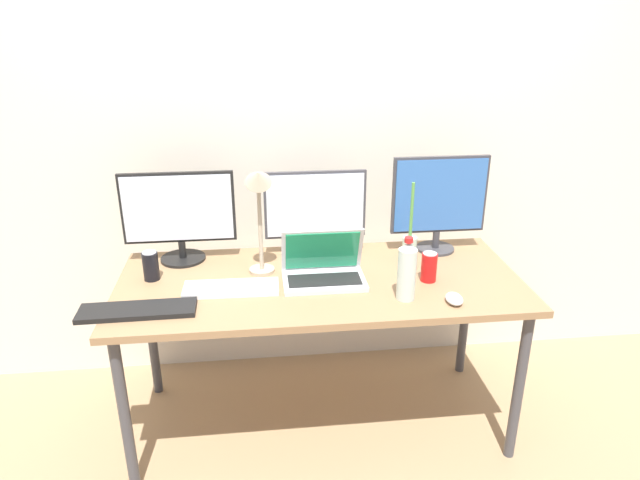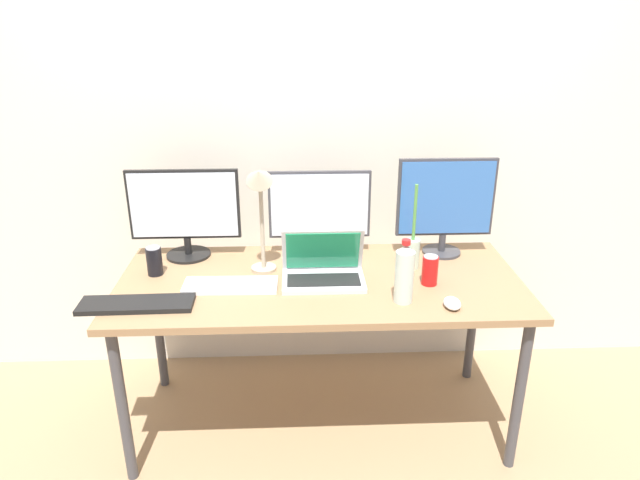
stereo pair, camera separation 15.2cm
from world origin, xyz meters
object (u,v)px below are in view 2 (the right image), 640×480
desk_lamp (260,199)px  bamboo_vase (412,250)px  monitor_right (446,203)px  keyboard_aux (136,304)px  monitor_left (184,211)px  monitor_center (320,210)px  water_bottle (404,273)px  keyboard_main (231,285)px  laptop_silver (323,269)px  soda_can_near_keyboard (430,270)px  work_desk (320,292)px  mouse_by_keyboard (452,303)px  soda_can_by_laptop (154,261)px

desk_lamp → bamboo_vase: bearing=3.3°
monitor_right → keyboard_aux: (-1.30, -0.46, -0.24)m
monitor_left → monitor_center: monitor_left is taller
monitor_center → water_bottle: size_ratio=1.79×
monitor_right → keyboard_aux: bearing=-160.4°
keyboard_main → monitor_right: bearing=19.6°
monitor_left → water_bottle: bearing=-27.7°
laptop_silver → soda_can_near_keyboard: size_ratio=2.72×
water_bottle → bamboo_vase: bamboo_vase is taller
desk_lamp → work_desk: bearing=-14.8°
monitor_right → mouse_by_keyboard: bearing=-99.3°
monitor_left → keyboard_main: 0.46m
soda_can_near_keyboard → laptop_silver: bearing=173.0°
soda_can_near_keyboard → keyboard_aux: bearing=-172.9°
laptop_silver → monitor_left: bearing=155.3°
keyboard_aux → monitor_left: bearing=75.3°
monitor_left → mouse_by_keyboard: monitor_left is taller
monitor_left → water_bottle: monitor_left is taller
monitor_right → water_bottle: monitor_right is taller
mouse_by_keyboard → water_bottle: water_bottle is taller
monitor_center → keyboard_aux: bearing=-145.8°
mouse_by_keyboard → laptop_silver: bearing=155.2°
soda_can_by_laptop → laptop_silver: bearing=-7.1°
keyboard_aux → bamboo_vase: 1.17m
work_desk → soda_can_by_laptop: soda_can_by_laptop is taller
work_desk → monitor_right: size_ratio=3.76×
work_desk → water_bottle: 0.42m
monitor_right → water_bottle: 0.55m
water_bottle → mouse_by_keyboard: bearing=-17.3°
monitor_center → water_bottle: (0.31, -0.50, -0.09)m
water_bottle → soda_can_by_laptop: 1.07m
bamboo_vase → desk_lamp: 0.70m
monitor_left → monitor_right: (1.18, -0.02, 0.03)m
laptop_silver → keyboard_main: laptop_silver is taller
mouse_by_keyboard → keyboard_aux: bearing=-179.6°
work_desk → monitor_center: size_ratio=3.66×
laptop_silver → bamboo_vase: bamboo_vase is taller
soda_can_near_keyboard → desk_lamp: (-0.70, 0.13, 0.28)m
monitor_center → laptop_silver: monitor_center is taller
mouse_by_keyboard → soda_can_by_laptop: 1.25m
monitor_left → water_bottle: (0.92, -0.48, -0.10)m
bamboo_vase → desk_lamp: desk_lamp is taller
monitor_right → laptop_silver: bearing=-155.0°
laptop_silver → water_bottle: (0.30, -0.20, 0.07)m
laptop_silver → soda_can_by_laptop: size_ratio=2.72×
monitor_center → soda_can_by_laptop: 0.76m
monitor_left → mouse_by_keyboard: 1.24m
monitor_center → laptop_silver: size_ratio=1.36×
keyboard_main → water_bottle: water_bottle is taller
keyboard_main → mouse_by_keyboard: size_ratio=3.87×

